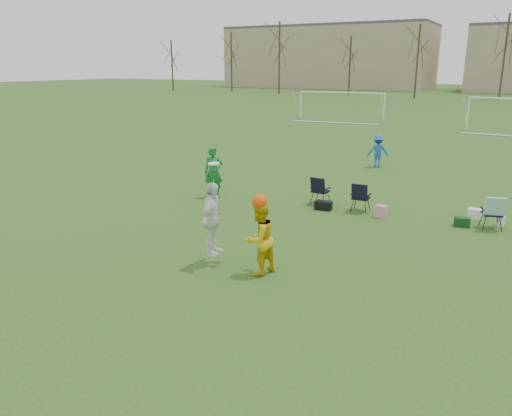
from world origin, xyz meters
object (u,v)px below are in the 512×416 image
Objects in this scene: center_contest at (237,229)px; goal_left at (341,98)px; fielder_green_near at (214,172)px; fielder_blue at (378,151)px.

center_contest is 33.49m from goal_left.
fielder_green_near is at bearing -85.06° from goal_left.
center_contest reaches higher than fielder_green_near.
fielder_green_near is at bearing 42.27° from fielder_blue.
fielder_blue is at bearing -70.60° from goal_left.
center_contest reaches higher than goal_left.
center_contest is at bearing -79.57° from goal_left.
goal_left is (-4.72, 26.93, 1.00)m from fielder_green_near.
goal_left is at bearing 105.43° from center_contest.
center_contest reaches higher than fielder_blue.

